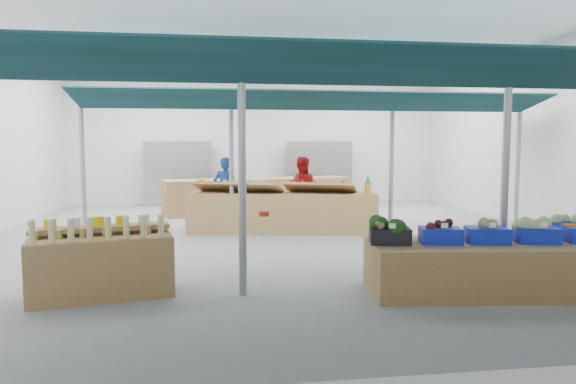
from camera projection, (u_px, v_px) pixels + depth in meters
name	position (u px, v px, depth m)	size (l,w,h in m)	color
floor	(282.00, 237.00, 10.57)	(13.00, 13.00, 0.00)	slate
hall	(274.00, 112.00, 11.75)	(13.00, 13.00, 13.00)	silver
pole_grid	(338.00, 149.00, 8.78)	(10.00, 4.60, 3.00)	gray
awnings	(338.00, 92.00, 8.69)	(9.50, 7.08, 0.30)	#09282A
back_shelving_left	(178.00, 174.00, 16.05)	(2.00, 0.50, 2.00)	#B23F33
back_shelving_right	(319.00, 173.00, 16.67)	(2.00, 0.50, 2.00)	#B23F33
bottle_shelf	(102.00, 263.00, 6.42)	(1.81, 1.33, 1.03)	brown
veg_counter	(500.00, 268.00, 6.55)	(3.31, 1.10, 0.64)	brown
fruit_counter	(282.00, 212.00, 11.16)	(4.05, 0.96, 0.87)	brown
far_counter	(259.00, 195.00, 14.57)	(5.31, 1.06, 0.96)	brown
crate_stack	(518.00, 271.00, 6.51)	(0.49, 0.34, 0.59)	#1124BD
vendor_left	(226.00, 191.00, 12.04)	(0.59, 0.39, 1.62)	navy
vendor_right	(301.00, 190.00, 12.29)	(0.79, 0.61, 1.62)	#AD1518
crate_broccoli	(390.00, 231.00, 6.46)	(0.56, 0.45, 0.35)	black
crate_beets	(440.00, 233.00, 6.48)	(0.56, 0.45, 0.29)	#1124BD
crate_celeriac	(487.00, 232.00, 6.50)	(0.56, 0.45, 0.31)	#1124BD
crate_cabbage	(537.00, 230.00, 6.52)	(0.56, 0.45, 0.35)	#1124BD
sparrow	(380.00, 226.00, 6.33)	(0.12, 0.09, 0.11)	brown
pole_ribbon	(264.00, 216.00, 5.84)	(0.12, 0.12, 0.28)	red
apple_heap_yellow	(237.00, 185.00, 11.05)	(2.02, 1.34, 0.27)	#997247
apple_heap_red	(320.00, 185.00, 10.97)	(1.65, 1.19, 0.27)	#997247
pineapple	(368.00, 185.00, 10.92)	(0.14, 0.14, 0.39)	#8C6019
crate_extra	(568.00, 226.00, 6.96)	(0.53, 0.43, 0.32)	#1124BD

